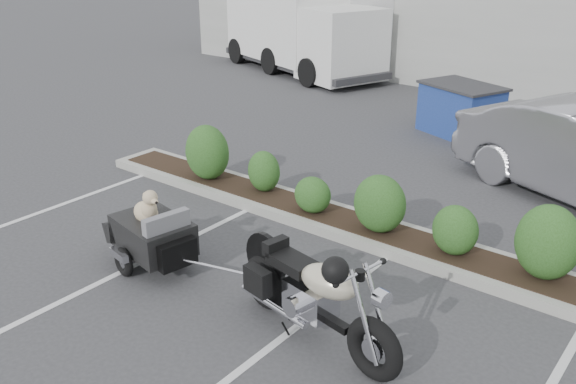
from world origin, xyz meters
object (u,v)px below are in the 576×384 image
Objects in this scene: pet_trailer at (152,233)px; delivery_truck at (300,27)px; dumpster at (460,109)px; motorcycle at (314,297)px.

delivery_truck reaches higher than pet_trailer.
pet_trailer is 0.94× the size of dumpster.
delivery_truck is at bearing 138.19° from motorcycle.
motorcycle is 1.16× the size of dumpster.
delivery_truck is (-9.28, 12.11, 0.95)m from motorcycle.
motorcycle reaches higher than dumpster.
delivery_truck is at bearing 129.00° from pet_trailer.
dumpster is at bearing 95.23° from pet_trailer.
dumpster reaches higher than pet_trailer.
pet_trailer is at bearing -73.81° from dumpster.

